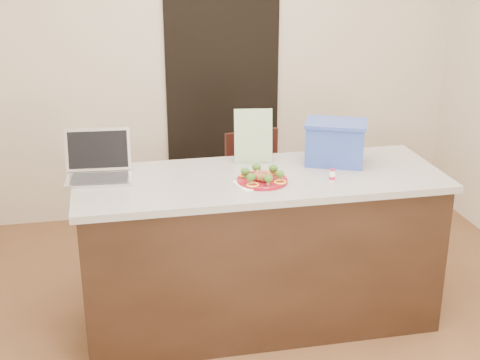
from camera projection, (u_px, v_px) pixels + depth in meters
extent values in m
plane|color=brown|center=(269.00, 341.00, 3.82)|extent=(4.00, 4.00, 0.00)
plane|color=beige|center=(209.00, 48.00, 5.18)|extent=(4.00, 0.00, 4.00)
cube|color=black|center=(223.00, 93.00, 5.31)|extent=(0.90, 0.02, 2.00)
cube|color=black|center=(260.00, 253.00, 3.89)|extent=(2.00, 0.70, 0.88)
cube|color=beige|center=(260.00, 179.00, 3.73)|extent=(2.06, 0.76, 0.04)
cylinder|color=maroon|center=(262.00, 181.00, 3.63)|extent=(0.28, 0.28, 0.02)
torus|color=maroon|center=(262.00, 180.00, 3.63)|extent=(0.28, 0.28, 0.01)
sphere|color=brown|center=(262.00, 176.00, 3.62)|extent=(0.04, 0.04, 0.04)
sphere|color=brown|center=(269.00, 176.00, 3.63)|extent=(0.04, 0.04, 0.04)
sphere|color=brown|center=(267.00, 174.00, 3.65)|extent=(0.04, 0.04, 0.04)
sphere|color=brown|center=(263.00, 173.00, 3.66)|extent=(0.04, 0.04, 0.04)
sphere|color=brown|center=(258.00, 174.00, 3.65)|extent=(0.04, 0.04, 0.04)
sphere|color=brown|center=(256.00, 175.00, 3.63)|extent=(0.04, 0.04, 0.04)
sphere|color=brown|center=(256.00, 177.00, 3.61)|extent=(0.04, 0.04, 0.04)
sphere|color=brown|center=(260.00, 178.00, 3.59)|extent=(0.04, 0.04, 0.04)
sphere|color=brown|center=(264.00, 178.00, 3.59)|extent=(0.04, 0.04, 0.04)
ellipsoid|color=#264D14|center=(245.00, 171.00, 3.63)|extent=(0.05, 0.05, 0.04)
ellipsoid|color=#264D14|center=(251.00, 177.00, 3.55)|extent=(0.05, 0.05, 0.04)
ellipsoid|color=#264D14|center=(268.00, 178.00, 3.53)|extent=(0.05, 0.05, 0.04)
ellipsoid|color=#264D14|center=(280.00, 174.00, 3.60)|extent=(0.05, 0.05, 0.04)
ellipsoid|color=#264D14|center=(273.00, 168.00, 3.68)|extent=(0.05, 0.05, 0.04)
ellipsoid|color=#264D14|center=(256.00, 167.00, 3.70)|extent=(0.05, 0.05, 0.04)
torus|color=yellow|center=(245.00, 175.00, 3.68)|extent=(0.07, 0.07, 0.01)
torus|color=yellow|center=(253.00, 185.00, 3.54)|extent=(0.07, 0.07, 0.01)
torus|color=yellow|center=(280.00, 182.00, 3.58)|extent=(0.07, 0.07, 0.01)
torus|color=yellow|center=(271.00, 173.00, 3.72)|extent=(0.07, 0.07, 0.01)
cube|color=white|center=(253.00, 184.00, 3.60)|extent=(0.20, 0.20, 0.01)
cube|color=silver|center=(250.00, 185.00, 3.57)|extent=(0.08, 0.11, 0.00)
cube|color=silver|center=(247.00, 180.00, 3.63)|extent=(0.05, 0.06, 0.00)
cube|color=white|center=(260.00, 185.00, 3.56)|extent=(0.04, 0.09, 0.01)
cube|color=silver|center=(256.00, 179.00, 3.65)|extent=(0.04, 0.11, 0.00)
cylinder|color=white|center=(332.00, 177.00, 3.63)|extent=(0.03, 0.03, 0.05)
cylinder|color=white|center=(333.00, 172.00, 3.62)|extent=(0.02, 0.02, 0.01)
cylinder|color=red|center=(333.00, 170.00, 3.62)|extent=(0.02, 0.02, 0.01)
cylinder|color=red|center=(332.00, 178.00, 3.63)|extent=(0.03, 0.03, 0.02)
cube|color=silver|center=(100.00, 178.00, 3.66)|extent=(0.38, 0.28, 0.02)
cube|color=silver|center=(98.00, 149.00, 3.74)|extent=(0.36, 0.09, 0.24)
cube|color=black|center=(98.00, 150.00, 3.73)|extent=(0.33, 0.07, 0.20)
cube|color=#262528|center=(100.00, 178.00, 3.65)|extent=(0.32, 0.20, 0.00)
cube|color=silver|center=(253.00, 136.00, 3.90)|extent=(0.23, 0.08, 0.32)
cube|color=#2A4398|center=(335.00, 144.00, 3.90)|extent=(0.40, 0.34, 0.23)
cube|color=#2A4398|center=(336.00, 123.00, 3.85)|extent=(0.42, 0.37, 0.02)
cube|color=black|center=(257.00, 202.00, 4.68)|extent=(0.46, 0.46, 0.04)
cube|color=black|center=(251.00, 161.00, 4.76)|extent=(0.39, 0.11, 0.45)
cylinder|color=black|center=(238.00, 242.00, 4.57)|extent=(0.03, 0.03, 0.42)
cylinder|color=black|center=(286.00, 237.00, 4.63)|extent=(0.03, 0.03, 0.42)
cylinder|color=black|center=(229.00, 222.00, 4.88)|extent=(0.03, 0.03, 0.42)
cylinder|color=black|center=(274.00, 218.00, 4.94)|extent=(0.03, 0.03, 0.42)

